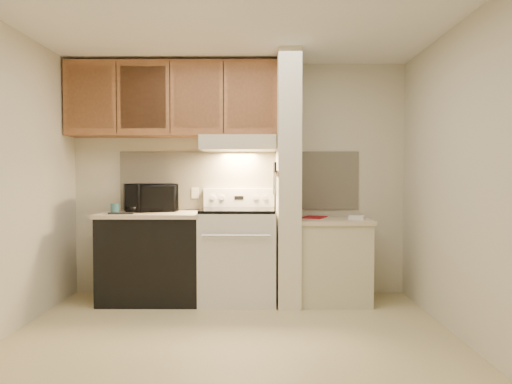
{
  "coord_description": "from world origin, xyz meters",
  "views": [
    {
      "loc": [
        0.21,
        -3.49,
        1.29
      ],
      "look_at": [
        0.19,
        0.75,
        1.14
      ],
      "focal_mm": 32.0,
      "sensor_mm": 36.0,
      "label": 1
    }
  ],
  "objects": [
    {
      "name": "knife_handle_d",
      "position": [
        0.38,
        1.19,
        1.37
      ],
      "size": [
        0.02,
        0.02,
        0.1
      ],
      "primitive_type": "cylinder",
      "color": "black",
      "rests_on": "knife_strip"
    },
    {
      "name": "knife_blade_a",
      "position": [
        0.38,
        0.95,
        1.22
      ],
      "size": [
        0.01,
        0.03,
        0.16
      ],
      "primitive_type": "cube",
      "color": "silver",
      "rests_on": "knife_strip"
    },
    {
      "name": "partition_pillar",
      "position": [
        0.51,
        1.15,
        1.25
      ],
      "size": [
        0.22,
        0.7,
        2.5
      ],
      "primitive_type": "cube",
      "color": "beige",
      "rests_on": "floor"
    },
    {
      "name": "cab_door_a",
      "position": [
        -1.51,
        1.17,
        2.08
      ],
      "size": [
        0.46,
        0.01,
        0.63
      ],
      "primitive_type": "cube",
      "color": "#955D37",
      "rests_on": "upper_cabinets"
    },
    {
      "name": "hood_lip",
      "position": [
        0.0,
        1.07,
        1.58
      ],
      "size": [
        0.78,
        0.04,
        0.06
      ],
      "primitive_type": "cube",
      "color": "beige",
      "rests_on": "range_hood"
    },
    {
      "name": "red_folder",
      "position": [
        0.79,
        1.25,
        0.85
      ],
      "size": [
        0.31,
        0.35,
        0.01
      ],
      "primitive_type": "cube",
      "rotation": [
        0.0,
        0.0,
        -0.41
      ],
      "color": "maroon",
      "rests_on": "right_countertop"
    },
    {
      "name": "range_knob_left_inner",
      "position": [
        -0.18,
        1.4,
        1.05
      ],
      "size": [
        0.05,
        0.02,
        0.05
      ],
      "primitive_type": "cylinder",
      "rotation": [
        1.57,
        0.0,
        0.0
      ],
      "color": "silver",
      "rests_on": "range_backguard"
    },
    {
      "name": "range_display",
      "position": [
        0.0,
        1.4,
        1.05
      ],
      "size": [
        0.1,
        0.01,
        0.04
      ],
      "primitive_type": "cube",
      "color": "black",
      "rests_on": "range_backguard"
    },
    {
      "name": "cab_gap_b",
      "position": [
        -0.69,
        1.16,
        2.08
      ],
      "size": [
        0.01,
        0.01,
        0.73
      ],
      "primitive_type": "cube",
      "color": "black",
      "rests_on": "upper_cabinets"
    },
    {
      "name": "spoon_rest",
      "position": [
        -1.14,
        0.97,
        0.92
      ],
      "size": [
        0.24,
        0.1,
        0.02
      ],
      "primitive_type": "cube",
      "rotation": [
        0.0,
        0.0,
        0.11
      ],
      "color": "black",
      "rests_on": "left_countertop"
    },
    {
      "name": "white_box",
      "position": [
        1.19,
        1.05,
        0.87
      ],
      "size": [
        0.17,
        0.14,
        0.04
      ],
      "primitive_type": "cube",
      "rotation": [
        0.0,
        0.0,
        -0.35
      ],
      "color": "white",
      "rests_on": "right_countertop"
    },
    {
      "name": "teal_jar",
      "position": [
        -1.23,
        1.06,
        0.96
      ],
      "size": [
        0.11,
        0.11,
        0.1
      ],
      "primitive_type": "cylinder",
      "rotation": [
        0.0,
        0.0,
        -0.25
      ],
      "color": "#346C71",
      "rests_on": "left_countertop"
    },
    {
      "name": "knife_blade_c",
      "position": [
        0.38,
        1.09,
        1.2
      ],
      "size": [
        0.01,
        0.04,
        0.2
      ],
      "primitive_type": "cube",
      "color": "silver",
      "rests_on": "knife_strip"
    },
    {
      "name": "cab_door_d",
      "position": [
        0.13,
        1.17,
        2.08
      ],
      "size": [
        0.46,
        0.01,
        0.63
      ],
      "primitive_type": "cube",
      "color": "#955D37",
      "rests_on": "upper_cabinets"
    },
    {
      "name": "right_cab_base",
      "position": [
        0.97,
        1.15,
        0.4
      ],
      "size": [
        0.7,
        0.6,
        0.81
      ],
      "primitive_type": "cube",
      "color": "beige",
      "rests_on": "floor"
    },
    {
      "name": "knife_handle_e",
      "position": [
        0.38,
        1.25,
        1.37
      ],
      "size": [
        0.02,
        0.02,
        0.1
      ],
      "primitive_type": "cylinder",
      "color": "black",
      "rests_on": "knife_strip"
    },
    {
      "name": "wall_right",
      "position": [
        1.8,
        0.0,
        1.25
      ],
      "size": [
        0.02,
        3.0,
        2.5
      ],
      "primitive_type": "cube",
      "color": "beige",
      "rests_on": "floor"
    },
    {
      "name": "range_hood",
      "position": [
        0.0,
        1.28,
        1.62
      ],
      "size": [
        0.78,
        0.44,
        0.15
      ],
      "primitive_type": "cube",
      "color": "beige",
      "rests_on": "upper_cabinets"
    },
    {
      "name": "knife_blade_e",
      "position": [
        0.38,
        1.26,
        1.21
      ],
      "size": [
        0.01,
        0.04,
        0.18
      ],
      "primitive_type": "cube",
      "color": "silver",
      "rests_on": "knife_strip"
    },
    {
      "name": "oven_mitt",
      "position": [
        0.38,
        1.32,
        1.22
      ],
      "size": [
        0.03,
        0.11,
        0.26
      ],
      "primitive_type": "cube",
      "color": "slate",
      "rests_on": "partition_pillar"
    },
    {
      "name": "microwave",
      "position": [
        -0.93,
        1.31,
        1.06
      ],
      "size": [
        0.62,
        0.52,
        0.29
      ],
      "primitive_type": "imported",
      "rotation": [
        0.0,
        0.0,
        0.36
      ],
      "color": "black",
      "rests_on": "left_countertop"
    },
    {
      "name": "cab_door_c",
      "position": [
        -0.42,
        1.17,
        2.08
      ],
      "size": [
        0.46,
        0.01,
        0.63
      ],
      "primitive_type": "cube",
      "color": "#955D37",
      "rests_on": "upper_cabinets"
    },
    {
      "name": "knife_blade_b",
      "position": [
        0.38,
        1.02,
        1.21
      ],
      "size": [
        0.01,
        0.04,
        0.18
      ],
      "primitive_type": "cube",
      "color": "silver",
      "rests_on": "knife_strip"
    },
    {
      "name": "floor",
      "position": [
        0.0,
        0.0,
        0.0
      ],
      "size": [
        3.6,
        3.6,
        0.0
      ],
      "primitive_type": "plane",
      "color": "#C9BB89",
      "rests_on": "ground"
    },
    {
      "name": "knife_handle_b",
      "position": [
        0.38,
        1.01,
        1.37
      ],
      "size": [
        0.02,
        0.02,
        0.1
      ],
      "primitive_type": "cylinder",
      "color": "black",
      "rests_on": "knife_strip"
    },
    {
      "name": "range_knob_left_outer",
      "position": [
        -0.28,
        1.4,
        1.05
      ],
      "size": [
        0.05,
        0.02,
        0.05
      ],
      "primitive_type": "cylinder",
      "rotation": [
        1.57,
        0.0,
        0.0
      ],
      "color": "silver",
      "rests_on": "range_backguard"
    },
    {
      "name": "knife_strip",
      "position": [
        0.39,
        1.1,
        1.32
      ],
      "size": [
        0.02,
        0.42,
        0.04
      ],
      "primitive_type": "cube",
      "color": "black",
      "rests_on": "partition_pillar"
    },
    {
      "name": "knife_handle_c",
      "position": [
        0.38,
        1.09,
        1.37
      ],
      "size": [
        0.02,
        0.02,
        0.1
      ],
      "primitive_type": "cylinder",
      "color": "black",
      "rests_on": "knife_strip"
    },
    {
      "name": "range_body",
      "position": [
        0.0,
        1.16,
        0.46
      ],
      "size": [
        0.76,
        0.65,
        0.92
      ],
      "primitive_type": "cube",
      "color": "silver",
      "rests_on": "floor"
    },
    {
      "name": "cab_door_b",
      "position": [
        -0.96,
        1.17,
        2.08
      ],
      "size": [
        0.46,
        0.01,
        0.63
      ],
      "primitive_type": "cube",
      "color": "#955D37",
      "rests_on": "upper_cabinets"
    },
    {
      "name": "range_knob_right_inner",
      "position": [
        0.18,
        1.4,
        1.05
      ],
      "size": [
        0.05,
        0.02,
        0.05
      ],
      "primitive_type": "cylinder",
      "rotation": [
        1.57,
        0.0,
        0.0
      ],
      "color": "silver",
      "rests_on": "range_backguard"
    },
    {
      "name": "backsplash",
      "position": [
        0.0,
        1.49,
        1.24
      ],
      "size": [
        2.6,
        0.02,
        0.63
      ],
      "primitive_type": "cube",
      "color": "beige",
      "rests_on": "wall_back"
    },
    {
      "name": "knife_handle_a",
      "position": [
        0.38,
        0.93,
        1.37
      ],
      "size": [
        0.02,
        0.02,
        0.1
      ],
      "primitive_type": "cylinder",
      "color": "black",
      "rests_on": "knife_strip"
    },
    {
      "name": "outlet",
      "position": [
        -0.48,
        1.48,
        1.1
      ],
      "size": [
        0.08,
        0.01,
        0.12
      ],
      "primitive_type": "cube",
      "color": "beige",
      "rests_on": "backsplash"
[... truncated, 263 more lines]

